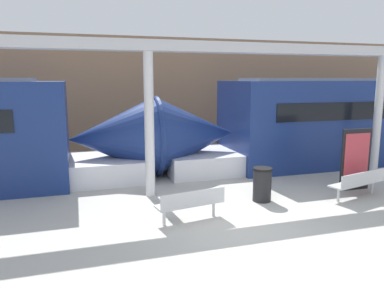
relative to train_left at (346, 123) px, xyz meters
The scene contains 10 objects.
ground_plane 8.49m from the train_left, 142.07° to the right, with size 60.00×60.00×0.00m, color #B2AFA8.
station_wall 8.14m from the train_left, 144.68° to the left, with size 56.00×0.20×5.00m, color #937051.
train_left is the anchor object (origin of this frame).
bench_near 8.84m from the train_left, 150.20° to the right, with size 1.62×0.70×0.75m.
bench_far 5.07m from the train_left, 124.63° to the right, with size 1.88×0.88×0.75m.
trash_bin 6.54m from the train_left, 146.96° to the right, with size 0.50×0.50×0.89m.
poster_board 4.20m from the train_left, 125.05° to the right, with size 0.97×0.07×1.78m.
support_column_near 8.42m from the train_left, 164.96° to the right, with size 0.26×0.26×3.88m, color silver.
support_column_far 2.30m from the train_left, 104.53° to the right, with size 0.26×0.26×3.88m, color silver.
canopy_beam 8.78m from the train_left, 164.96° to the right, with size 28.00×0.60×0.28m, color #B7B7BC.
Camera 1 is at (-3.38, -6.87, 3.17)m, focal length 35.00 mm.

